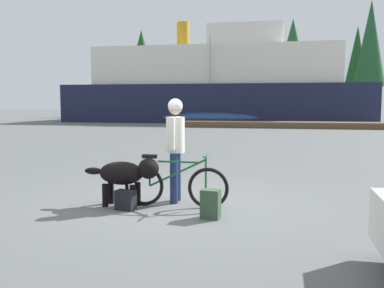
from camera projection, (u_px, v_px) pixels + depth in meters
ground_plane at (174, 204)px, 7.55m from camera, size 160.00×160.00×0.00m
bicycle at (175, 185)px, 7.30m from camera, size 1.78×0.44×0.89m
person_cyclist at (175, 139)px, 7.60m from camera, size 0.32×0.53×1.81m
dog at (126, 174)px, 7.34m from camera, size 1.31×0.46×0.82m
backpack at (211, 204)px, 6.59m from camera, size 0.30×0.23×0.44m
handbag_pannier at (126, 200)px, 7.11m from camera, size 0.35×0.25×0.32m
dock_pier at (276, 125)px, 29.65m from camera, size 13.65×2.11×0.40m
ferry_boat at (218, 86)px, 38.85m from camera, size 25.72×8.61×8.78m
sailboat_moored at (210, 118)px, 35.21m from camera, size 7.98×2.23×6.95m
pine_tree_far_left at (142, 64)px, 52.11m from camera, size 4.37×4.37×10.16m
pine_tree_center at (292, 57)px, 49.53m from camera, size 4.31×4.31×11.04m
pine_tree_far_right at (370, 44)px, 47.17m from camera, size 3.32×3.32×12.60m
pine_tree_mid_back at (357, 59)px, 53.56m from camera, size 3.01×3.01×10.93m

